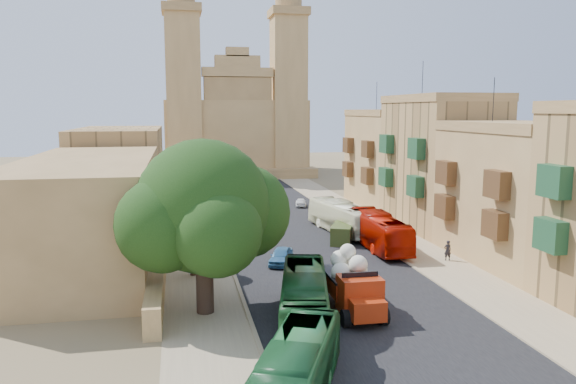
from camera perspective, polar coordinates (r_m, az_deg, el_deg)
name	(u,v)px	position (r m, az deg, el deg)	size (l,w,h in m)	color
ground	(376,325)	(33.44, 8.93, -13.21)	(260.00, 260.00, 0.00)	brown
road_surface	(281,223)	(61.37, -0.73, -3.16)	(14.00, 140.00, 0.01)	black
sidewalk_east	(364,220)	(63.75, 7.71, -2.80)	(5.00, 140.00, 0.01)	#9D8866
sidewalk_west	(193,226)	(60.41, -9.64, -3.47)	(5.00, 140.00, 0.01)	#9D8866
kerb_east	(342,220)	(62.99, 5.55, -2.85)	(0.25, 140.00, 0.12)	#9D8866
kerb_west	(217,225)	(60.51, -7.27, -3.34)	(0.25, 140.00, 0.12)	#9D8866
townhouse_b	(518,192)	(48.75, 22.37, -0.04)	(9.00, 14.00, 14.90)	#A8804B
townhouse_c	(440,162)	(60.69, 15.16, 3.01)	(9.00, 14.00, 17.40)	tan
townhouse_d	(390,158)	(73.51, 10.30, 3.45)	(9.00, 14.00, 15.90)	#A8804B
west_wall	(161,241)	(50.46, -12.75, -4.85)	(1.00, 40.00, 1.80)	#A8804B
west_building_low	(90,210)	(48.35, -19.46, -1.71)	(10.00, 28.00, 8.40)	olive
west_building_mid	(120,168)	(73.84, -16.66, 2.36)	(10.00, 22.00, 10.00)	tan
church	(235,124)	(108.35, -5.45, 6.84)	(28.00, 22.50, 36.30)	#A8804B
ficus_tree	(205,211)	(33.72, -8.45, -1.95)	(10.59, 9.74, 10.59)	#322219
street_tree_a	(192,235)	(42.16, -9.71, -4.33)	(2.99, 2.99, 4.59)	#322219
street_tree_b	(188,202)	(53.84, -10.08, -0.99)	(3.53, 3.53, 5.42)	#322219
street_tree_c	(186,185)	(65.71, -10.30, 0.74)	(3.60, 3.60, 5.54)	#322219
street_tree_d	(185,175)	(77.65, -10.46, 1.73)	(3.40, 3.40, 5.22)	#322219
red_truck	(352,283)	(34.93, 6.53, -9.19)	(2.76, 6.82, 3.96)	#A7290C
olive_pickup	(343,234)	(52.61, 5.57, -4.22)	(3.28, 4.49, 1.70)	#39471A
bus_green_south	(294,377)	(24.05, 0.63, -18.29)	(2.42, 10.33, 2.88)	#1E5D2E
bus_green_north	(304,299)	(32.73, 1.66, -10.78)	(2.53, 10.83, 3.02)	#174A1F
bus_red_east	(378,231)	(50.76, 9.16, -3.92)	(2.60, 11.12, 3.10)	#AB1001
bus_cream_east	(342,217)	(56.67, 5.47, -2.57)	(2.61, 11.14, 3.10)	#FFFDD0
car_blue_a	(281,256)	(45.13, -0.70, -6.51)	(1.57, 3.90, 1.33)	teal
car_white_a	(238,213)	(64.50, -5.14, -2.12)	(1.21, 3.47, 1.14)	white
car_cream	(327,217)	(61.49, 4.02, -2.59)	(2.02, 4.39, 1.22)	beige
car_dkblue	(228,199)	(74.38, -6.10, -0.71)	(1.71, 4.21, 1.22)	navy
car_white_b	(301,202)	(71.76, 1.31, -1.04)	(1.31, 3.25, 1.11)	white
car_blue_b	(225,191)	(81.36, -6.37, 0.12)	(1.47, 4.22, 1.39)	#4290BF
pedestrian_a	(448,250)	(47.95, 15.91, -5.73)	(0.61, 0.40, 1.68)	black
pedestrian_c	(412,246)	(48.98, 12.44, -5.40)	(0.90, 0.37, 1.53)	#292A2F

